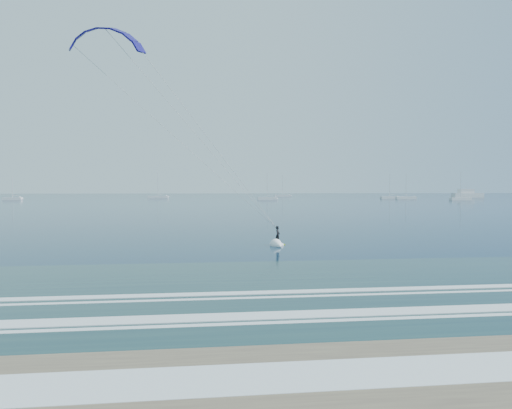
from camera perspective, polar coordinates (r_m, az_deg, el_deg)
The scene contains 10 objects.
ground at distance 13.34m, azimuth -4.11°, elevation -20.57°, with size 900.00×900.00×0.00m, color #072A44.
kitesurfer_rig at distance 38.85m, azimuth -7.52°, elevation 8.65°, with size 18.98×5.60×18.82m.
motor_yacht at distance 281.13m, azimuth 24.89°, elevation 1.18°, with size 17.16×4.58×6.80m.
sailboat_1 at distance 224.56m, azimuth -28.14°, elevation 0.66°, with size 7.69×2.40×10.70m.
sailboat_2 at distance 240.21m, azimuth -12.16°, elevation 0.93°, with size 10.24×2.40×13.60m.
sailboat_3 at distance 203.00m, azimuth 1.41°, elevation 0.78°, with size 8.61×2.40×11.96m.
sailboat_4 at distance 277.36m, azimuth 3.33°, elevation 1.12°, with size 9.83×2.40×13.21m.
sailboat_5 at distance 234.27m, azimuth 16.36°, elevation 0.87°, with size 9.04×2.40×12.30m.
sailboat_6 at distance 214.77m, azimuth 24.20°, elevation 0.67°, with size 9.14×2.40×12.32m.
sailboat_7 at distance 230.77m, azimuth 18.24°, elevation 0.83°, with size 9.69×2.40×12.12m.
Camera 1 is at (-0.57, -12.30, 5.13)m, focal length 32.00 mm.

